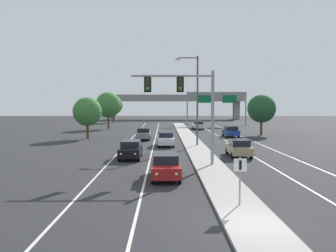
{
  "coord_description": "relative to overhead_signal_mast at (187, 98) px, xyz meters",
  "views": [
    {
      "loc": [
        -3.52,
        -13.56,
        4.81
      ],
      "look_at": [
        -3.2,
        12.3,
        3.2
      ],
      "focal_mm": 37.97,
      "sensor_mm": 36.0,
      "label": 1
    }
  ],
  "objects": [
    {
      "name": "tree_far_left_c",
      "position": [
        -14.71,
        63.77,
        -0.73
      ],
      "size": [
        4.8,
        4.8,
        6.94
      ],
      "color": "#4C3823",
      "rests_on": "ground"
    },
    {
      "name": "edge_stripe_left",
      "position": [
        -6.29,
        11.35,
        -5.26
      ],
      "size": [
        0.14,
        100.0,
        0.01
      ],
      "primitive_type": "cube",
      "color": "silver",
      "rests_on": "ground"
    },
    {
      "name": "edge_stripe_right",
      "position": [
        9.71,
        11.35,
        -5.26
      ],
      "size": [
        0.14,
        100.0,
        0.01
      ],
      "primitive_type": "cube",
      "color": "silver",
      "rests_on": "ground"
    },
    {
      "name": "tree_far_left_a",
      "position": [
        -12.33,
        21.81,
        -1.52
      ],
      "size": [
        3.98,
        3.98,
        5.75
      ],
      "color": "#4C3823",
      "rests_on": "ground"
    },
    {
      "name": "car_oncoming_red",
      "position": [
        -1.69,
        -4.49,
        -4.45
      ],
      "size": [
        1.88,
        4.49,
        1.58
      ],
      "color": "maroon",
      "rests_on": "ground"
    },
    {
      "name": "overpass_bridge",
      "position": [
        1.71,
        83.48,
        0.51
      ],
      "size": [
        42.4,
        6.4,
        7.65
      ],
      "color": "gray",
      "rests_on": "ground"
    },
    {
      "name": "street_lamp_median",
      "position": [
        1.76,
        12.72,
        0.53
      ],
      "size": [
        2.58,
        0.28,
        10.0
      ],
      "color": "#4C4C51",
      "rests_on": "median_island"
    },
    {
      "name": "tree_far_right_c",
      "position": [
        13.23,
        27.14,
        -1.18
      ],
      "size": [
        4.32,
        4.32,
        6.25
      ],
      "color": "#4C3823",
      "rests_on": "ground"
    },
    {
      "name": "median_sign_post",
      "position": [
        1.71,
        -11.07,
        -3.68
      ],
      "size": [
        0.6,
        0.1,
        2.2
      ],
      "color": "gray",
      "rests_on": "median_island"
    },
    {
      "name": "car_receding_blue",
      "position": [
        7.99,
        24.23,
        -4.45
      ],
      "size": [
        1.88,
        4.49,
        1.58
      ],
      "color": "navy",
      "rests_on": "ground"
    },
    {
      "name": "car_oncoming_white",
      "position": [
        -1.59,
        13.17,
        -4.45
      ],
      "size": [
        1.93,
        4.51,
        1.58
      ],
      "color": "silver",
      "rests_on": "ground"
    },
    {
      "name": "overhead_signal_mast",
      "position": [
        0.0,
        0.0,
        0.0
      ],
      "size": [
        6.35,
        0.44,
        7.2
      ],
      "color": "gray",
      "rests_on": "median_island"
    },
    {
      "name": "car_receding_tan",
      "position": [
        5.06,
        4.96,
        -4.45
      ],
      "size": [
        1.85,
        4.48,
        1.58
      ],
      "color": "tan",
      "rests_on": "ground"
    },
    {
      "name": "car_receding_silver",
      "position": [
        4.7,
        39.71,
        -4.45
      ],
      "size": [
        1.92,
        4.51,
        1.58
      ],
      "color": "#B7B7BC",
      "rests_on": "ground"
    },
    {
      "name": "median_island",
      "position": [
        1.71,
        4.35,
        -5.19
      ],
      "size": [
        2.4,
        110.0,
        0.15
      ],
      "primitive_type": "cube",
      "color": "#9E9B93",
      "rests_on": "ground"
    },
    {
      "name": "lane_stripe_oncoming_center",
      "position": [
        -2.99,
        11.35,
        -5.26
      ],
      "size": [
        0.14,
        100.0,
        0.01
      ],
      "primitive_type": "cube",
      "color": "silver",
      "rests_on": "ground"
    },
    {
      "name": "car_oncoming_grey",
      "position": [
        -4.53,
        20.31,
        -4.45
      ],
      "size": [
        1.86,
        4.49,
        1.58
      ],
      "color": "slate",
      "rests_on": "ground"
    },
    {
      "name": "car_oncoming_black",
      "position": [
        -4.72,
        3.9,
        -4.45
      ],
      "size": [
        1.84,
        4.48,
        1.58
      ],
      "color": "black",
      "rests_on": "ground"
    },
    {
      "name": "tree_far_left_b",
      "position": [
        -12.49,
        41.34,
        -0.64
      ],
      "size": [
        4.89,
        4.89,
        7.08
      ],
      "color": "#4C3823",
      "rests_on": "ground"
    },
    {
      "name": "ground_plane",
      "position": [
        1.71,
        -13.65,
        -5.27
      ],
      "size": [
        260.0,
        260.0,
        0.0
      ],
      "primitive_type": "plane",
      "color": "#28282B"
    },
    {
      "name": "highway_sign_gantry",
      "position": [
        9.91,
        51.3,
        0.9
      ],
      "size": [
        13.28,
        0.42,
        7.5
      ],
      "color": "gray",
      "rests_on": "ground"
    },
    {
      "name": "lane_stripe_receding_center",
      "position": [
        6.41,
        11.35,
        -5.26
      ],
      "size": [
        0.14,
        100.0,
        0.01
      ],
      "primitive_type": "cube",
      "color": "silver",
      "rests_on": "ground"
    }
  ]
}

